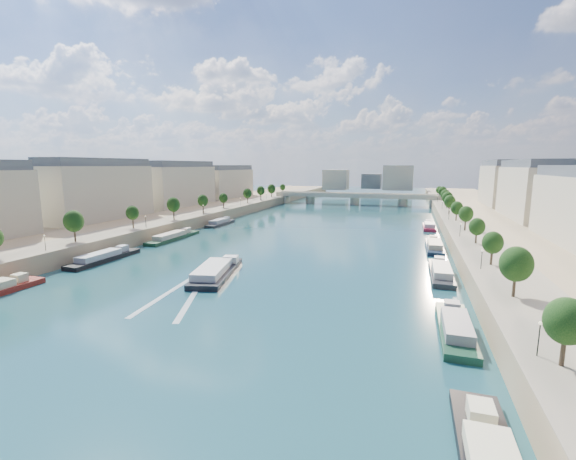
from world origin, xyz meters
The scene contains 17 objects.
ground centered at (0.00, 100.00, 0.00)m, with size 700.00×700.00×0.00m, color #0B2D33.
quay_left centered at (-72.00, 100.00, 2.50)m, with size 44.00×520.00×5.00m, color #9E8460.
quay_right centered at (72.00, 100.00, 2.50)m, with size 44.00×520.00×5.00m, color #9E8460.
pave_left centered at (-57.00, 100.00, 5.05)m, with size 14.00×520.00×0.10m, color gray.
pave_right centered at (57.00, 100.00, 5.05)m, with size 14.00×520.00×0.10m, color gray.
trees_left centered at (-55.00, 102.00, 10.48)m, with size 4.80×268.80×8.26m.
trees_right centered at (55.00, 110.00, 10.48)m, with size 4.80×268.80×8.26m.
lamps_left centered at (-52.50, 90.00, 7.78)m, with size 0.36×200.36×4.28m.
lamps_right centered at (52.50, 105.00, 7.78)m, with size 0.36×200.36×4.28m.
buildings_left centered at (-85.00, 112.00, 16.45)m, with size 16.00×226.00×23.20m.
buildings_right centered at (85.00, 112.00, 16.45)m, with size 16.00×226.00×23.20m.
skyline centered at (3.19, 319.52, 14.66)m, with size 79.00×42.00×22.00m.
bridge centered at (0.00, 224.39, 5.08)m, with size 112.00×12.00×8.15m.
tour_barge centered at (-7.82, 38.88, 0.95)m, with size 13.12×27.02×3.66m.
wake centered at (-7.82, 22.23, 0.02)m, with size 13.39×25.98×0.04m.
moored_barges_left centered at (-45.50, 42.76, 0.84)m, with size 5.00×156.48×3.60m.
moored_barges_right centered at (45.50, 53.21, 0.84)m, with size 5.00×165.32×3.60m.
Camera 1 is at (37.64, -43.77, 27.06)m, focal length 24.00 mm.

